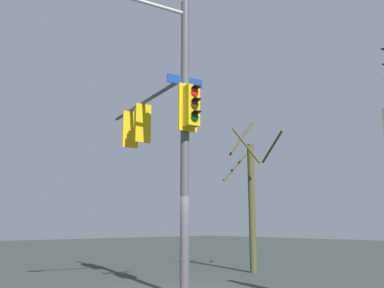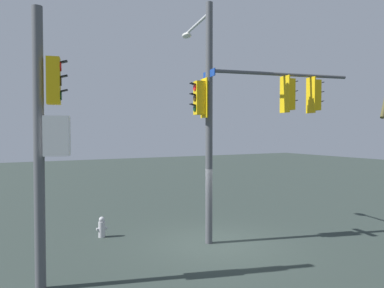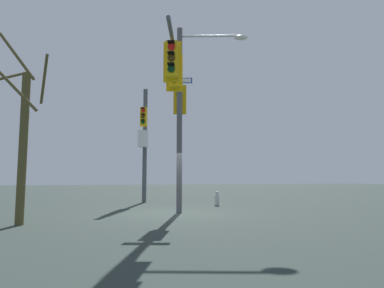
{
  "view_description": "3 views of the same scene",
  "coord_description": "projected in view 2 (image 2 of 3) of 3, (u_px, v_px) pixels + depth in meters",
  "views": [
    {
      "loc": [
        8.29,
        -7.32,
        1.79
      ],
      "look_at": [
        0.54,
        -0.3,
        3.82
      ],
      "focal_mm": 38.7,
      "sensor_mm": 36.0,
      "label": 1
    },
    {
      "loc": [
        6.63,
        10.46,
        3.75
      ],
      "look_at": [
        0.63,
        -0.51,
        3.34
      ],
      "focal_mm": 35.08,
      "sensor_mm": 36.0,
      "label": 2
    },
    {
      "loc": [
        -13.18,
        1.78,
        1.57
      ],
      "look_at": [
        0.15,
        -0.75,
        2.9
      ],
      "focal_mm": 29.79,
      "sensor_mm": 36.0,
      "label": 3
    }
  ],
  "objects": [
    {
      "name": "main_signal_pole_assembly",
      "position": [
        240.0,
        101.0,
        12.9
      ],
      "size": [
        5.92,
        4.11,
        8.01
      ],
      "rotation": [
        0.0,
        0.0,
        2.94
      ],
      "color": "#4C4F54",
      "rests_on": "ground"
    },
    {
      "name": "fire_hydrant_fallback",
      "position": [
        102.0,
        227.0,
        13.3
      ],
      "size": [
        0.38,
        0.24,
        0.73
      ],
      "color": "#B2B2B7",
      "rests_on": "ground"
    },
    {
      "name": "ground_plane",
      "position": [
        216.0,
        244.0,
        12.48
      ],
      "size": [
        80.0,
        80.0,
        0.0
      ],
      "primitive_type": "plane",
      "color": "#2D3833"
    },
    {
      "name": "secondary_pole_assembly",
      "position": [
        47.0,
        134.0,
        8.81
      ],
      "size": [
        0.85,
        0.61,
        6.66
      ],
      "rotation": [
        0.0,
        0.0,
        2.83
      ],
      "color": "#4C4F54",
      "rests_on": "ground"
    }
  ]
}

